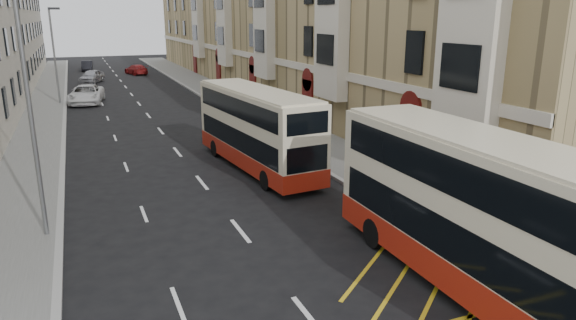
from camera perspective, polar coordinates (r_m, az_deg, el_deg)
name	(u,v)px	position (r m, az deg, el deg)	size (l,w,h in m)	color
pavement_right	(263,116)	(39.35, -2.83, 4.89)	(4.00, 120.00, 0.15)	#60605B
pavement_left	(39,133)	(37.27, -25.92, 2.70)	(3.00, 120.00, 0.15)	#60605B
kerb_right	(238,118)	(38.74, -5.63, 4.67)	(0.25, 120.00, 0.15)	#979692
kerb_left	(64,131)	(37.19, -23.62, 2.95)	(0.25, 120.00, 0.15)	#979692
road_markings	(133,96)	(52.20, -16.88, 6.85)	(10.00, 110.00, 0.01)	silver
terrace_right	(274,15)	(55.46, -1.54, 15.78)	(10.75, 79.00, 15.25)	tan
guard_railing	(462,226)	(17.79, 18.75, -6.92)	(0.06, 6.56, 1.01)	red
street_lamp_near	(31,106)	(18.71, -26.65, 5.39)	(0.93, 0.18, 8.00)	slate
street_lamp_far	(54,50)	(48.54, -24.53, 11.01)	(0.93, 0.18, 8.00)	slate
double_decker_front	(482,216)	(14.86, 20.73, -5.86)	(2.62, 11.08, 4.41)	beige
double_decker_rear	(257,129)	(25.52, -3.51, 3.46)	(3.29, 10.25, 4.02)	beige
pedestrian_mid	(546,227)	(18.31, 26.75, -6.69)	(0.83, 0.64, 1.70)	black
pedestrian_far	(555,268)	(15.76, 27.50, -10.62)	(0.92, 0.38, 1.57)	black
white_van	(86,94)	(48.79, -21.51, 6.80)	(2.66, 5.76, 1.60)	silver
car_silver	(92,76)	(63.75, -20.98, 8.67)	(1.81, 4.49, 1.53)	#9B9CA1
car_dark	(87,66)	(78.71, -21.42, 9.73)	(1.45, 4.16, 1.37)	black
car_red	(136,69)	(71.40, -16.52, 9.62)	(1.82, 4.49, 1.30)	maroon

